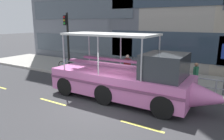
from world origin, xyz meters
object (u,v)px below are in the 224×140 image
at_px(traffic_light_pole, 67,36).
at_px(pedestrian_mid_right, 127,64).
at_px(leaned_bicycle, 67,66).
at_px(pedestrian_near_bow, 196,74).
at_px(duck_tour_boat, 128,79).
at_px(pedestrian_mid_left, 140,65).

bearing_deg(traffic_light_pole, pedestrian_mid_right, 1.95).
distance_m(leaned_bicycle, pedestrian_near_bow, 9.40).
xyz_separation_m(duck_tour_boat, pedestrian_mid_right, (-1.59, 2.95, 0.08)).
height_order(duck_tour_boat, pedestrian_mid_left, duck_tour_boat).
bearing_deg(duck_tour_boat, pedestrian_near_bow, 47.93).
relative_size(leaned_bicycle, pedestrian_mid_right, 1.07).
distance_m(traffic_light_pole, pedestrian_mid_right, 5.30).
bearing_deg(duck_tour_boat, traffic_light_pole, 157.23).
height_order(traffic_light_pole, duck_tour_boat, traffic_light_pole).
distance_m(leaned_bicycle, pedestrian_mid_right, 5.17).
bearing_deg(leaned_bicycle, pedestrian_mid_left, 6.42).
xyz_separation_m(pedestrian_mid_left, pedestrian_mid_right, (-0.74, -0.37, 0.05)).
height_order(duck_tour_boat, pedestrian_near_bow, duck_tour_boat).
bearing_deg(pedestrian_mid_right, duck_tour_boat, -61.63).
bearing_deg(pedestrian_near_bow, pedestrian_mid_left, 173.84).
height_order(leaned_bicycle, duck_tour_boat, duck_tour_boat).
height_order(pedestrian_near_bow, pedestrian_mid_right, pedestrian_mid_right).
distance_m(traffic_light_pole, duck_tour_boat, 7.39).
height_order(leaned_bicycle, pedestrian_mid_right, pedestrian_mid_right).
xyz_separation_m(leaned_bicycle, pedestrian_mid_right, (5.13, 0.29, 0.61)).
distance_m(traffic_light_pole, leaned_bicycle, 2.27).
xyz_separation_m(pedestrian_near_bow, pedestrian_mid_right, (-4.25, 0.01, 0.06)).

